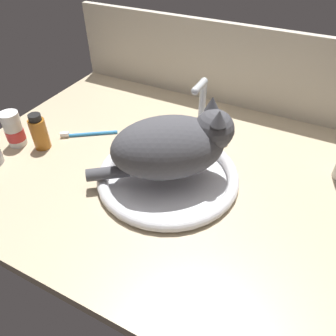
# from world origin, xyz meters

# --- Properties ---
(countertop) EXTENTS (1.17, 0.84, 0.03)m
(countertop) POSITION_xyz_m (0.00, 0.00, 0.01)
(countertop) COLOR #CCB793
(countertop) RESTS_ON ground
(backsplash_wall) EXTENTS (1.17, 0.02, 0.30)m
(backsplash_wall) POSITION_xyz_m (0.00, 0.43, 0.15)
(backsplash_wall) COLOR beige
(backsplash_wall) RESTS_ON ground
(sink_basin) EXTENTS (0.37, 0.37, 0.03)m
(sink_basin) POSITION_xyz_m (0.01, -0.04, 0.04)
(sink_basin) COLOR white
(sink_basin) RESTS_ON countertop
(faucet) EXTENTS (0.18, 0.09, 0.20)m
(faucet) POSITION_xyz_m (0.01, 0.17, 0.10)
(faucet) COLOR silver
(faucet) RESTS_ON countertop
(cat) EXTENTS (0.34, 0.31, 0.19)m
(cat) POSITION_xyz_m (0.02, -0.03, 0.14)
(cat) COLOR #4C4C51
(cat) RESTS_ON sink_basin
(pill_bottle) EXTENTS (0.05, 0.05, 0.11)m
(pill_bottle) POSITION_xyz_m (-0.47, -0.10, 0.08)
(pill_bottle) COLOR white
(pill_bottle) RESTS_ON countertop
(amber_bottle) EXTENTS (0.05, 0.05, 0.11)m
(amber_bottle) POSITION_xyz_m (-0.39, -0.08, 0.08)
(amber_bottle) COLOR #B2661E
(amber_bottle) RESTS_ON countertop
(toothbrush) EXTENTS (0.15, 0.11, 0.02)m
(toothbrush) POSITION_xyz_m (-0.31, 0.03, 0.04)
(toothbrush) COLOR #338CD1
(toothbrush) RESTS_ON countertop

